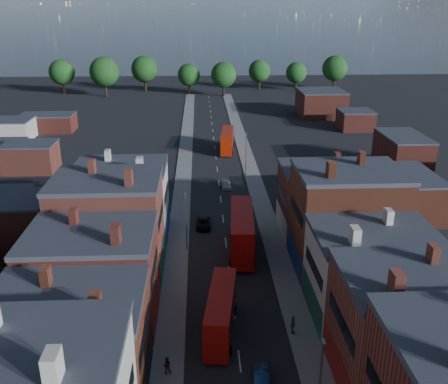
{
  "coord_description": "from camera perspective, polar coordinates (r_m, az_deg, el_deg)",
  "views": [
    {
      "loc": [
        -3.2,
        -28.68,
        30.31
      ],
      "look_at": [
        0.0,
        36.94,
        5.47
      ],
      "focal_mm": 40.0,
      "sensor_mm": 36.0,
      "label": 1
    }
  ],
  "objects": [
    {
      "name": "lamp_post_1",
      "position": [
        39.35,
        10.93,
        -20.33
      ],
      "size": [
        0.25,
        0.7,
        8.12
      ],
      "color": "slate",
      "rests_on": "ground"
    },
    {
      "name": "car_1",
      "position": [
        45.09,
        4.29,
        -20.54
      ],
      "size": [
        1.49,
        3.82,
        1.24
      ],
      "primitive_type": "imported",
      "rotation": [
        0.0,
        0.0,
        -0.05
      ],
      "color": "navy",
      "rests_on": "ground"
    },
    {
      "name": "terrace_east",
      "position": [
        41.34,
        23.57,
        -17.32
      ],
      "size": [
        12.0,
        80.0,
        12.01
      ],
      "primitive_type": "cube",
      "color": "brown",
      "rests_on": "ground"
    },
    {
      "name": "bus_0",
      "position": [
        49.63,
        -0.35,
        -13.54
      ],
      "size": [
        3.67,
        10.43,
        4.41
      ],
      "rotation": [
        0.0,
        0.0,
        -0.13
      ],
      "color": "#A70E09",
      "rests_on": "ground"
    },
    {
      "name": "ped_1",
      "position": [
        46.06,
        -6.56,
        -19.08
      ],
      "size": [
        0.83,
        0.51,
        1.63
      ],
      "primitive_type": "imported",
      "rotation": [
        0.0,
        0.0,
        3.24
      ],
      "color": "#3B2017",
      "rests_on": "pavement_west"
    },
    {
      "name": "pavement_west",
      "position": [
        84.36,
        -4.85,
        -0.38
      ],
      "size": [
        3.0,
        200.0,
        0.12
      ],
      "primitive_type": "cube",
      "color": "gray",
      "rests_on": "ground"
    },
    {
      "name": "bus_2",
      "position": [
        109.16,
        0.38,
        5.94
      ],
      "size": [
        3.46,
        10.86,
        4.61
      ],
      "rotation": [
        0.0,
        0.0,
        -0.1
      ],
      "color": "#A31C07",
      "rests_on": "ground"
    },
    {
      "name": "pavement_east",
      "position": [
        84.85,
        3.96,
        -0.23
      ],
      "size": [
        3.0,
        200.0,
        0.12
      ],
      "primitive_type": "cube",
      "color": "gray",
      "rests_on": "ground"
    },
    {
      "name": "bus_1",
      "position": [
        64.47,
        2.05,
        -4.46
      ],
      "size": [
        3.78,
        12.62,
        5.38
      ],
      "rotation": [
        0.0,
        0.0,
        -0.07
      ],
      "color": "#B00C0A",
      "rests_on": "ground"
    },
    {
      "name": "car_2",
      "position": [
        72.16,
        -2.38,
        -3.6
      ],
      "size": [
        2.11,
        4.47,
        1.23
      ],
      "primitive_type": "imported",
      "rotation": [
        0.0,
        0.0,
        -0.01
      ],
      "color": "black",
      "rests_on": "ground"
    },
    {
      "name": "car_3",
      "position": [
        87.54,
        0.26,
        0.85
      ],
      "size": [
        1.68,
        3.94,
        1.13
      ],
      "primitive_type": "imported",
      "rotation": [
        0.0,
        0.0,
        0.02
      ],
      "color": "#BEBEBE",
      "rests_on": "ground"
    },
    {
      "name": "ped_3",
      "position": [
        50.59,
        7.89,
        -14.8
      ],
      "size": [
        0.7,
        1.2,
        1.93
      ],
      "primitive_type": "imported",
      "rotation": [
        0.0,
        0.0,
        1.4
      ],
      "color": "#514B45",
      "rests_on": "pavement_east"
    },
    {
      "name": "lamp_post_3",
      "position": [
        92.68,
        2.53,
        4.65
      ],
      "size": [
        0.25,
        0.7,
        8.12
      ],
      "color": "slate",
      "rests_on": "ground"
    },
    {
      "name": "lamp_post_2",
      "position": [
        64.05,
        -4.35,
        -2.91
      ],
      "size": [
        0.25,
        0.7,
        8.12
      ],
      "color": "slate",
      "rests_on": "ground"
    },
    {
      "name": "terrace_west",
      "position": [
        39.11,
        -19.24,
        -19.08
      ],
      "size": [
        12.0,
        80.0,
        12.01
      ],
      "primitive_type": "cube",
      "color": "brown",
      "rests_on": "ground"
    }
  ]
}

